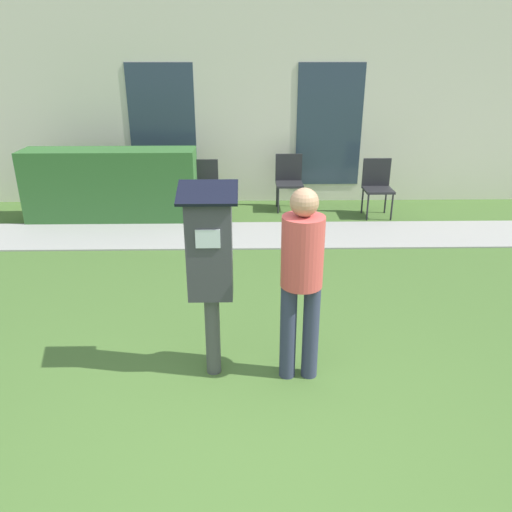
{
  "coord_description": "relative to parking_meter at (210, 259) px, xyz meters",
  "views": [
    {
      "loc": [
        -0.0,
        -2.58,
        2.48
      ],
      "look_at": [
        0.06,
        0.88,
        1.05
      ],
      "focal_mm": 35.0,
      "sensor_mm": 36.0,
      "label": 1
    }
  ],
  "objects": [
    {
      "name": "parking_meter",
      "position": [
        0.0,
        0.0,
        0.0
      ],
      "size": [
        0.44,
        0.31,
        1.59
      ],
      "color": "#4C4C4C",
      "rests_on": "ground"
    },
    {
      "name": "outdoor_chair_left",
      "position": [
        -0.39,
        4.2,
        -0.49
      ],
      "size": [
        0.44,
        0.44,
        0.9
      ],
      "rotation": [
        0.0,
        0.0,
        0.24
      ],
      "color": "#262628",
      "rests_on": "ground"
    },
    {
      "name": "outdoor_chair_right",
      "position": [
        2.36,
        4.23,
        -0.49
      ],
      "size": [
        0.44,
        0.44,
        0.9
      ],
      "rotation": [
        0.0,
        0.0,
        -0.18
      ],
      "color": "#262628",
      "rests_on": "ground"
    },
    {
      "name": "person_standing",
      "position": [
        0.69,
        -0.07,
        -0.09
      ],
      "size": [
        0.32,
        0.32,
        1.58
      ],
      "rotation": [
        0.0,
        0.0,
        0.51
      ],
      "color": "#333851",
      "rests_on": "ground"
    },
    {
      "name": "sidewalk",
      "position": [
        0.28,
        3.28,
        -1.01
      ],
      "size": [
        12.0,
        1.1,
        0.02
      ],
      "color": "#A3A099",
      "rests_on": "ground"
    },
    {
      "name": "outdoor_chair_middle",
      "position": [
        0.99,
        4.62,
        -0.49
      ],
      "size": [
        0.44,
        0.44,
        0.9
      ],
      "rotation": [
        0.0,
        0.0,
        0.06
      ],
      "color": "#262628",
      "rests_on": "ground"
    },
    {
      "name": "ground_plane",
      "position": [
        0.28,
        -0.91,
        -1.02
      ],
      "size": [
        40.0,
        40.0,
        0.0
      ],
      "primitive_type": "plane",
      "color": "#476B2D"
    },
    {
      "name": "hedge_row",
      "position": [
        -1.8,
        4.08,
        -0.47
      ],
      "size": [
        2.61,
        0.6,
        1.1
      ],
      "color": "#33662D",
      "rests_on": "ground"
    },
    {
      "name": "building_facade",
      "position": [
        0.28,
        5.21,
        0.58
      ],
      "size": [
        10.0,
        0.26,
        3.2
      ],
      "color": "beige",
      "rests_on": "ground"
    }
  ]
}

